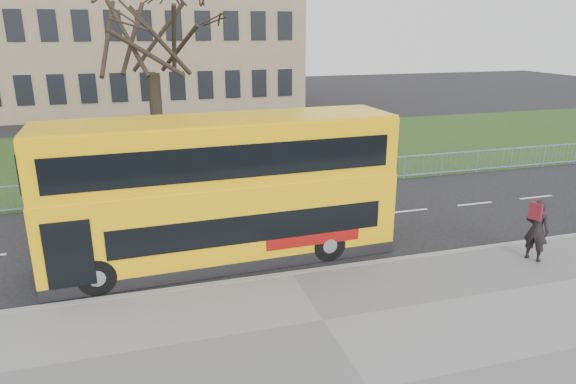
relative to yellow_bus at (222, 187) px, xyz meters
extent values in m
plane|color=black|center=(1.62, -0.22, -2.31)|extent=(120.00, 120.00, 0.00)
cube|color=gray|center=(1.62, -1.77, -2.24)|extent=(80.00, 0.20, 0.14)
cube|color=#233914|center=(1.62, 14.08, -2.27)|extent=(80.00, 15.40, 0.08)
cube|color=#7B694E|center=(-3.38, 34.78, 4.69)|extent=(30.00, 15.00, 14.00)
cube|color=#F7B80A|center=(0.00, 0.01, -1.00)|extent=(10.36, 2.81, 1.91)
cube|color=#F7B80A|center=(0.00, 0.01, 0.12)|extent=(10.36, 2.81, 0.33)
cube|color=#F7B80A|center=(0.00, 0.01, 1.14)|extent=(10.30, 2.76, 1.71)
cube|color=black|center=(0.63, -1.20, -0.93)|extent=(7.92, 0.32, 0.83)
cube|color=black|center=(0.04, -1.20, 1.05)|extent=(9.45, 0.37, 0.93)
cylinder|color=black|center=(-3.63, -1.22, -1.80)|extent=(1.03, 0.31, 1.02)
cylinder|color=black|center=(3.02, -0.99, -1.80)|extent=(1.03, 0.31, 1.02)
imported|color=black|center=(8.88, -2.94, -1.24)|extent=(0.72, 0.82, 1.90)
camera|label=1|loc=(-2.24, -14.45, 4.48)|focal=32.00mm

